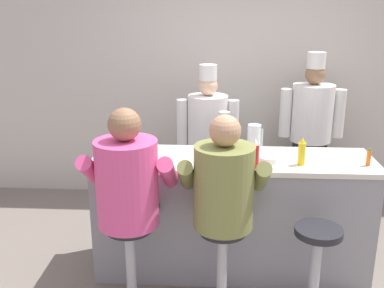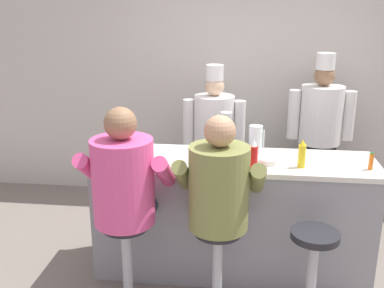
% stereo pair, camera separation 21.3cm
% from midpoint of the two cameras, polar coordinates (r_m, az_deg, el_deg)
% --- Properties ---
extents(wall_back, '(10.00, 0.06, 2.70)m').
position_cam_midpoint_polar(wall_back, '(5.11, 3.55, 7.98)').
color(wall_back, beige).
rests_on(wall_back, ground_plane).
extents(diner_counter, '(2.26, 0.64, 1.00)m').
position_cam_midpoint_polar(diner_counter, '(3.80, 3.39, -8.90)').
color(diner_counter, gray).
rests_on(diner_counter, ground_plane).
extents(ketchup_bottle_red, '(0.07, 0.07, 0.23)m').
position_cam_midpoint_polar(ketchup_bottle_red, '(3.37, 6.16, -1.26)').
color(ketchup_bottle_red, red).
rests_on(ketchup_bottle_red, diner_counter).
extents(mustard_bottle_yellow, '(0.06, 0.06, 0.22)m').
position_cam_midpoint_polar(mustard_bottle_yellow, '(3.49, 12.08, -1.01)').
color(mustard_bottle_yellow, yellow).
rests_on(mustard_bottle_yellow, diner_counter).
extents(hot_sauce_bottle_orange, '(0.03, 0.03, 0.13)m').
position_cam_midpoint_polar(hot_sauce_bottle_orange, '(3.62, 19.97, -1.67)').
color(hot_sauce_bottle_orange, orange).
rests_on(hot_sauce_bottle_orange, diner_counter).
extents(water_pitcher_clear, '(0.13, 0.11, 0.24)m').
position_cam_midpoint_polar(water_pitcher_clear, '(3.72, 6.27, 0.67)').
color(water_pitcher_clear, silver).
rests_on(water_pitcher_clear, diner_counter).
extents(breakfast_plate, '(0.24, 0.24, 0.05)m').
position_cam_midpoint_polar(breakfast_plate, '(3.62, -9.35, -1.68)').
color(breakfast_plate, white).
rests_on(breakfast_plate, diner_counter).
extents(cereal_bowl, '(0.15, 0.15, 0.05)m').
position_cam_midpoint_polar(cereal_bowl, '(3.52, 7.96, -1.97)').
color(cereal_bowl, white).
rests_on(cereal_bowl, diner_counter).
extents(coffee_mug_white, '(0.13, 0.08, 0.09)m').
position_cam_midpoint_polar(coffee_mug_white, '(3.57, 0.81, -1.09)').
color(coffee_mug_white, white).
rests_on(coffee_mug_white, diner_counter).
extents(coffee_mug_blue, '(0.12, 0.08, 0.09)m').
position_cam_midpoint_polar(coffee_mug_blue, '(3.65, 4.07, -0.78)').
color(coffee_mug_blue, '#4C7AB2').
rests_on(coffee_mug_blue, diner_counter).
extents(cup_stack_steel, '(0.09, 0.09, 0.33)m').
position_cam_midpoint_polar(cup_stack_steel, '(3.76, 2.46, 1.68)').
color(cup_stack_steel, '#B7BABF').
rests_on(cup_stack_steel, diner_counter).
extents(diner_seated_pink, '(0.66, 0.65, 1.53)m').
position_cam_midpoint_polar(diner_seated_pink, '(3.20, -9.98, -5.39)').
color(diner_seated_pink, '#B2B5BA').
rests_on(diner_seated_pink, ground_plane).
extents(diner_seated_olive, '(0.63, 0.62, 1.49)m').
position_cam_midpoint_polar(diner_seated_olive, '(3.13, 2.08, -6.03)').
color(diner_seated_olive, '#B2B5BA').
rests_on(diner_seated_olive, ground_plane).
extents(empty_stool_round, '(0.33, 0.33, 0.69)m').
position_cam_midpoint_polar(empty_stool_round, '(3.37, 13.72, -13.81)').
color(empty_stool_round, '#B2B5BA').
rests_on(empty_stool_round, ground_plane).
extents(cook_in_whites_near, '(0.63, 0.40, 1.61)m').
position_cam_midpoint_polar(cook_in_whites_near, '(4.61, 0.66, 1.05)').
color(cook_in_whites_near, '#232328').
rests_on(cook_in_whites_near, ground_plane).
extents(cook_in_whites_far, '(0.67, 0.43, 1.72)m').
position_cam_midpoint_polar(cook_in_whites_far, '(4.86, 13.68, 2.16)').
color(cook_in_whites_far, '#232328').
rests_on(cook_in_whites_far, ground_plane).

